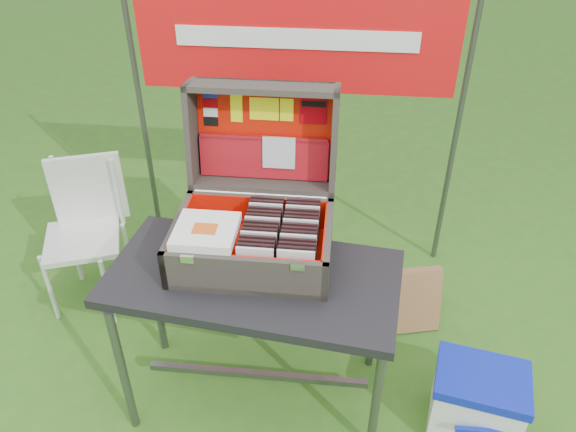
# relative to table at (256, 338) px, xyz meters

# --- Properties ---
(ground) EXTENTS (80.00, 80.00, 0.00)m
(ground) POSITION_rel_table_xyz_m (0.06, 0.01, -0.36)
(ground) COLOR #30651E
(ground) RESTS_ON ground
(table) EXTENTS (1.20, 0.70, 0.71)m
(table) POSITION_rel_table_xyz_m (0.00, 0.00, 0.00)
(table) COLOR black
(table) RESTS_ON ground
(table_top) EXTENTS (1.20, 0.70, 0.04)m
(table_top) POSITION_rel_table_xyz_m (0.00, 0.00, 0.34)
(table_top) COLOR black
(table_top) RESTS_ON ground
(table_leg_fl) EXTENTS (0.04, 0.04, 0.67)m
(table_leg_fl) POSITION_rel_table_xyz_m (-0.51, -0.22, -0.02)
(table_leg_fl) COLOR #59595B
(table_leg_fl) RESTS_ON ground
(table_leg_fr) EXTENTS (0.04, 0.04, 0.67)m
(table_leg_fr) POSITION_rel_table_xyz_m (0.51, -0.22, -0.02)
(table_leg_fr) COLOR #59595B
(table_leg_fr) RESTS_ON ground
(table_leg_bl) EXTENTS (0.04, 0.04, 0.67)m
(table_leg_bl) POSITION_rel_table_xyz_m (-0.51, 0.22, -0.02)
(table_leg_bl) COLOR #59595B
(table_leg_bl) RESTS_ON ground
(table_leg_br) EXTENTS (0.04, 0.04, 0.67)m
(table_leg_br) POSITION_rel_table_xyz_m (0.51, 0.22, -0.02)
(table_leg_br) COLOR #59595B
(table_leg_br) RESTS_ON ground
(table_brace) EXTENTS (0.99, 0.03, 0.03)m
(table_brace) POSITION_rel_table_xyz_m (-0.00, 0.00, -0.24)
(table_brace) COLOR #59595B
(table_brace) RESTS_ON ground
(suitcase) EXTENTS (0.62, 0.60, 0.60)m
(suitcase) POSITION_rel_table_xyz_m (-0.01, 0.16, 0.65)
(suitcase) COLOR #564D44
(suitcase) RESTS_ON table
(suitcase_base_bottom) EXTENTS (0.62, 0.44, 0.02)m
(suitcase_base_bottom) POSITION_rel_table_xyz_m (-0.01, 0.10, 0.37)
(suitcase_base_bottom) COLOR #564D44
(suitcase_base_bottom) RESTS_ON table_top
(suitcase_base_wall_front) EXTENTS (0.62, 0.02, 0.17)m
(suitcase_base_wall_front) POSITION_rel_table_xyz_m (-0.01, -0.11, 0.44)
(suitcase_base_wall_front) COLOR #564D44
(suitcase_base_wall_front) RESTS_ON table_top
(suitcase_base_wall_back) EXTENTS (0.62, 0.02, 0.17)m
(suitcase_base_wall_back) POSITION_rel_table_xyz_m (-0.01, 0.31, 0.44)
(suitcase_base_wall_back) COLOR #564D44
(suitcase_base_wall_back) RESTS_ON table_top
(suitcase_base_wall_left) EXTENTS (0.02, 0.44, 0.17)m
(suitcase_base_wall_left) POSITION_rel_table_xyz_m (-0.31, 0.10, 0.44)
(suitcase_base_wall_left) COLOR #564D44
(suitcase_base_wall_left) RESTS_ON table_top
(suitcase_base_wall_right) EXTENTS (0.02, 0.44, 0.17)m
(suitcase_base_wall_right) POSITION_rel_table_xyz_m (0.28, 0.10, 0.44)
(suitcase_base_wall_right) COLOR #564D44
(suitcase_base_wall_right) RESTS_ON table_top
(suitcase_liner_floor) EXTENTS (0.57, 0.40, 0.01)m
(suitcase_liner_floor) POSITION_rel_table_xyz_m (-0.01, 0.10, 0.38)
(suitcase_liner_floor) COLOR red
(suitcase_liner_floor) RESTS_ON suitcase_base_bottom
(suitcase_latch_left) EXTENTS (0.05, 0.01, 0.03)m
(suitcase_latch_left) POSITION_rel_table_xyz_m (-0.21, -0.12, 0.51)
(suitcase_latch_left) COLOR silver
(suitcase_latch_left) RESTS_ON suitcase_base_wall_front
(suitcase_latch_right) EXTENTS (0.05, 0.01, 0.03)m
(suitcase_latch_right) POSITION_rel_table_xyz_m (0.19, -0.12, 0.51)
(suitcase_latch_right) COLOR silver
(suitcase_latch_right) RESTS_ON suitcase_base_wall_front
(suitcase_hinge) EXTENTS (0.56, 0.02, 0.02)m
(suitcase_hinge) POSITION_rel_table_xyz_m (-0.01, 0.32, 0.52)
(suitcase_hinge) COLOR silver
(suitcase_hinge) RESTS_ON suitcase_base_wall_back
(suitcase_lid_back) EXTENTS (0.62, 0.08, 0.44)m
(suitcase_lid_back) POSITION_rel_table_xyz_m (-0.01, 0.50, 0.72)
(suitcase_lid_back) COLOR #564D44
(suitcase_lid_back) RESTS_ON suitcase_base_wall_back
(suitcase_lid_rim_far) EXTENTS (0.62, 0.17, 0.05)m
(suitcase_lid_rim_far) POSITION_rel_table_xyz_m (-0.01, 0.46, 0.94)
(suitcase_lid_rim_far) COLOR #564D44
(suitcase_lid_rim_far) RESTS_ON suitcase_lid_back
(suitcase_lid_rim_near) EXTENTS (0.62, 0.17, 0.05)m
(suitcase_lid_rim_near) POSITION_rel_table_xyz_m (-0.01, 0.40, 0.52)
(suitcase_lid_rim_near) COLOR #564D44
(suitcase_lid_rim_near) RESTS_ON suitcase_lid_back
(suitcase_lid_rim_left) EXTENTS (0.02, 0.22, 0.46)m
(suitcase_lid_rim_left) POSITION_rel_table_xyz_m (-0.31, 0.43, 0.73)
(suitcase_lid_rim_left) COLOR #564D44
(suitcase_lid_rim_left) RESTS_ON suitcase_lid_back
(suitcase_lid_rim_right) EXTENTS (0.02, 0.22, 0.46)m
(suitcase_lid_rim_right) POSITION_rel_table_xyz_m (0.28, 0.43, 0.73)
(suitcase_lid_rim_right) COLOR #564D44
(suitcase_lid_rim_right) RESTS_ON suitcase_lid_back
(suitcase_lid_liner) EXTENTS (0.57, 0.06, 0.39)m
(suitcase_lid_liner) POSITION_rel_table_xyz_m (-0.01, 0.49, 0.72)
(suitcase_lid_liner) COLOR red
(suitcase_lid_liner) RESTS_ON suitcase_lid_back
(suitcase_liner_wall_front) EXTENTS (0.57, 0.01, 0.14)m
(suitcase_liner_wall_front) POSITION_rel_table_xyz_m (-0.01, -0.10, 0.45)
(suitcase_liner_wall_front) COLOR red
(suitcase_liner_wall_front) RESTS_ON suitcase_base_bottom
(suitcase_liner_wall_back) EXTENTS (0.57, 0.01, 0.14)m
(suitcase_liner_wall_back) POSITION_rel_table_xyz_m (-0.01, 0.29, 0.45)
(suitcase_liner_wall_back) COLOR red
(suitcase_liner_wall_back) RESTS_ON suitcase_base_bottom
(suitcase_liner_wall_left) EXTENTS (0.01, 0.40, 0.14)m
(suitcase_liner_wall_left) POSITION_rel_table_xyz_m (-0.30, 0.10, 0.45)
(suitcase_liner_wall_left) COLOR red
(suitcase_liner_wall_left) RESTS_ON suitcase_base_bottom
(suitcase_liner_wall_right) EXTENTS (0.01, 0.40, 0.14)m
(suitcase_liner_wall_right) POSITION_rel_table_xyz_m (0.27, 0.10, 0.45)
(suitcase_liner_wall_right) COLOR red
(suitcase_liner_wall_right) RESTS_ON suitcase_base_bottom
(suitcase_lid_pocket) EXTENTS (0.55, 0.05, 0.18)m
(suitcase_lid_pocket) POSITION_rel_table_xyz_m (-0.01, 0.45, 0.62)
(suitcase_lid_pocket) COLOR #A4111A
(suitcase_lid_pocket) RESTS_ON suitcase_lid_liner
(suitcase_pocket_edge) EXTENTS (0.54, 0.02, 0.02)m
(suitcase_pocket_edge) POSITION_rel_table_xyz_m (-0.01, 0.46, 0.71)
(suitcase_pocket_edge) COLOR #A4111A
(suitcase_pocket_edge) RESTS_ON suitcase_lid_pocket
(suitcase_pocket_cd) EXTENTS (0.14, 0.03, 0.14)m
(suitcase_pocket_cd) POSITION_rel_table_xyz_m (0.05, 0.44, 0.66)
(suitcase_pocket_cd) COLOR silver
(suitcase_pocket_cd) RESTS_ON suitcase_lid_pocket
(lid_sticker_cc_a) EXTENTS (0.06, 0.01, 0.04)m
(lid_sticker_cc_a) POSITION_rel_table_xyz_m (-0.24, 0.50, 0.89)
(lid_sticker_cc_a) COLOR #1933B2
(lid_sticker_cc_a) RESTS_ON suitcase_lid_liner
(lid_sticker_cc_b) EXTENTS (0.06, 0.01, 0.04)m
(lid_sticker_cc_b) POSITION_rel_table_xyz_m (-0.24, 0.50, 0.85)
(lid_sticker_cc_b) COLOR #B00009
(lid_sticker_cc_b) RESTS_ON suitcase_lid_liner
(lid_sticker_cc_c) EXTENTS (0.06, 0.01, 0.04)m
(lid_sticker_cc_c) POSITION_rel_table_xyz_m (-0.24, 0.49, 0.81)
(lid_sticker_cc_c) COLOR white
(lid_sticker_cc_c) RESTS_ON suitcase_lid_liner
(lid_sticker_cc_d) EXTENTS (0.06, 0.01, 0.04)m
(lid_sticker_cc_d) POSITION_rel_table_xyz_m (-0.24, 0.49, 0.77)
(lid_sticker_cc_d) COLOR black
(lid_sticker_cc_d) RESTS_ON suitcase_lid_liner
(lid_card_neon_tall) EXTENTS (0.05, 0.02, 0.12)m
(lid_card_neon_tall) POSITION_rel_table_xyz_m (-0.13, 0.49, 0.83)
(lid_card_neon_tall) COLOR #E9ED10
(lid_card_neon_tall) RESTS_ON suitcase_lid_liner
(lid_card_neon_main) EXTENTS (0.12, 0.01, 0.09)m
(lid_card_neon_main) POSITION_rel_table_xyz_m (-0.01, 0.49, 0.83)
(lid_card_neon_main) COLOR #E9ED10
(lid_card_neon_main) RESTS_ON suitcase_lid_liner
(lid_card_neon_small) EXTENTS (0.06, 0.01, 0.09)m
(lid_card_neon_small) POSITION_rel_table_xyz_m (0.08, 0.49, 0.83)
(lid_card_neon_small) COLOR #E9ED10
(lid_card_neon_small) RESTS_ON suitcase_lid_liner
(lid_sticker_band) EXTENTS (0.11, 0.02, 0.11)m
(lid_sticker_band) POSITION_rel_table_xyz_m (0.19, 0.49, 0.83)
(lid_sticker_band) COLOR #B00009
(lid_sticker_band) RESTS_ON suitcase_lid_liner
(lid_sticker_band_bar) EXTENTS (0.10, 0.01, 0.02)m
(lid_sticker_band_bar) POSITION_rel_table_xyz_m (0.19, 0.50, 0.86)
(lid_sticker_band_bar) COLOR black
(lid_sticker_band_bar) RESTS_ON suitcase_lid_liner
(cd_left_0) EXTENTS (0.14, 0.01, 0.16)m
(cd_left_0) POSITION_rel_table_xyz_m (0.02, -0.08, 0.46)
(cd_left_0) COLOR silver
(cd_left_0) RESTS_ON suitcase_liner_floor
(cd_left_1) EXTENTS (0.14, 0.01, 0.16)m
(cd_left_1) POSITION_rel_table_xyz_m (0.02, -0.05, 0.46)
(cd_left_1) COLOR black
(cd_left_1) RESTS_ON suitcase_liner_floor
(cd_left_2) EXTENTS (0.14, 0.01, 0.16)m
(cd_left_2) POSITION_rel_table_xyz_m (0.02, -0.03, 0.46)
(cd_left_2) COLOR black
(cd_left_2) RESTS_ON suitcase_liner_floor
(cd_left_3) EXTENTS (0.14, 0.01, 0.16)m
(cd_left_3) POSITION_rel_table_xyz_m (0.02, -0.00, 0.46)
(cd_left_3) COLOR black
(cd_left_3) RESTS_ON suitcase_liner_floor
(cd_left_4) EXTENTS (0.14, 0.01, 0.16)m
(cd_left_4) POSITION_rel_table_xyz_m (0.02, 0.02, 0.46)
(cd_left_4) COLOR silver
(cd_left_4) RESTS_ON suitcase_liner_floor
(cd_left_5) EXTENTS (0.14, 0.01, 0.16)m
(cd_left_5) POSITION_rel_table_xyz_m (0.02, 0.05, 0.46)
(cd_left_5) COLOR black
(cd_left_5) RESTS_ON suitcase_liner_floor
(cd_left_6) EXTENTS (0.14, 0.01, 0.16)m
(cd_left_6) POSITION_rel_table_xyz_m (0.02, 0.07, 0.46)
(cd_left_6) COLOR black
(cd_left_6) RESTS_ON suitcase_liner_floor
(cd_left_7) EXTENTS (0.14, 0.01, 0.16)m
(cd_left_7) POSITION_rel_table_xyz_m (0.02, 0.10, 0.46)
(cd_left_7) COLOR black
(cd_left_7) RESTS_ON suitcase_liner_floor
(cd_left_8) EXTENTS (0.14, 0.01, 0.16)m
(cd_left_8) POSITION_rel_table_xyz_m (0.02, 0.12, 0.46)
(cd_left_8) COLOR silver
(cd_left_8) RESTS_ON suitcase_liner_floor
(cd_left_9) EXTENTS (0.14, 0.01, 0.16)m
(cd_left_9) POSITION_rel_table_xyz_m (0.02, 0.14, 0.46)
(cd_left_9) COLOR black
(cd_left_9) RESTS_ON suitcase_liner_floor
(cd_left_10) EXTENTS (0.14, 0.01, 0.16)m
(cd_left_10) POSITION_rel_table_xyz_m (0.02, 0.17, 0.46)
(cd_left_10) COLOR black
(cd_left_10) RESTS_ON suitcase_liner_floor
(cd_left_11) EXTENTS (0.14, 0.01, 0.16)m
(cd_left_11) POSITION_rel_table_xyz_m (0.02, 0.19, 0.46)
(cd_left_11) COLOR black
(cd_left_11) RESTS_ON suitcase_liner_floor
(cd_left_12) EXTENTS (0.14, 0.01, 0.16)m
(cd_left_12) POSITION_rel_table_xyz_m (0.02, 0.22, 0.46)
(cd_left_12) COLOR silver
(cd_left_12) RESTS_ON suitcase_liner_floor
(cd_left_13) EXTENTS (0.14, 0.01, 0.16)m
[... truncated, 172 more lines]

